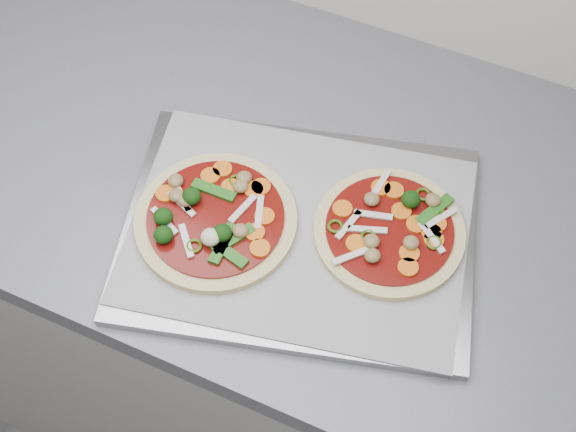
% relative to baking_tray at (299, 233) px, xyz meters
% --- Properties ---
extents(base_cabinet, '(3.60, 0.60, 0.86)m').
position_rel_baking_tray_xyz_m(base_cabinet, '(-0.00, 0.08, -0.48)').
color(base_cabinet, '#B2B2B0').
rests_on(base_cabinet, ground).
extents(countertop, '(3.60, 0.60, 0.04)m').
position_rel_baking_tray_xyz_m(countertop, '(-0.00, 0.08, -0.03)').
color(countertop, slate).
rests_on(countertop, base_cabinet).
extents(baking_tray, '(0.50, 0.42, 0.01)m').
position_rel_baking_tray_xyz_m(baking_tray, '(0.00, 0.00, 0.00)').
color(baking_tray, gray).
rests_on(baking_tray, countertop).
extents(parchment, '(0.47, 0.38, 0.00)m').
position_rel_baking_tray_xyz_m(parchment, '(0.00, 0.00, 0.01)').
color(parchment, gray).
rests_on(parchment, baking_tray).
extents(pizza_left, '(0.23, 0.23, 0.03)m').
position_rel_baking_tray_xyz_m(pizza_left, '(-0.10, -0.03, 0.02)').
color(pizza_left, '#D8C485').
rests_on(pizza_left, parchment).
extents(pizza_right, '(0.21, 0.21, 0.03)m').
position_rel_baking_tray_xyz_m(pizza_right, '(0.11, 0.04, 0.02)').
color(pizza_right, '#D8C485').
rests_on(pizza_right, parchment).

